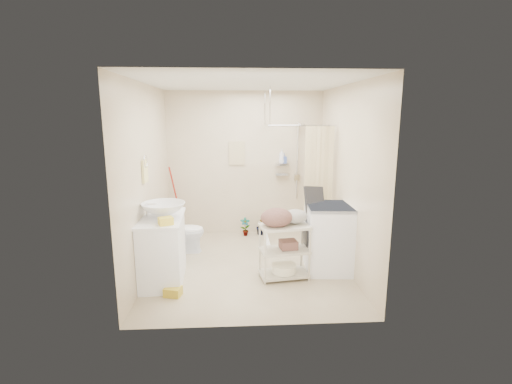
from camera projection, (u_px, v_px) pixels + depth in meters
floor at (249, 265)px, 5.47m from camera, size 3.20×3.20×0.00m
ceiling at (248, 83)px, 4.94m from camera, size 2.80×3.20×0.04m
wall_back at (245, 164)px, 6.77m from camera, size 2.80×0.04×2.60m
wall_front at (254, 206)px, 3.64m from camera, size 2.80×0.04×2.60m
wall_left at (148, 180)px, 5.13m from camera, size 0.04×3.20×2.60m
wall_right at (346, 178)px, 5.28m from camera, size 0.04×3.20×2.60m
vanity at (163, 249)px, 4.91m from camera, size 0.61×1.02×0.88m
sink at (163, 210)px, 4.80m from camera, size 0.66×0.66×0.19m
counter_basket at (166, 221)px, 4.48m from camera, size 0.21×0.19×0.09m
floor_basket at (173, 290)px, 4.54m from camera, size 0.33×0.29×0.16m
toilet at (183, 231)px, 5.97m from camera, size 0.67×0.39×0.69m
mop at (175, 201)px, 6.74m from camera, size 0.12×0.12×1.28m
potted_plant_a at (245, 227)px, 6.78m from camera, size 0.19×0.14×0.34m
potted_plant_b at (261, 226)px, 6.85m from camera, size 0.19×0.16×0.32m
hanging_towel at (237, 153)px, 6.70m from camera, size 0.28×0.03×0.42m
towel_ring at (145, 170)px, 4.90m from camera, size 0.04×0.22×0.34m
tp_holder at (154, 219)px, 5.30m from camera, size 0.08×0.12×0.14m
shower at (296, 182)px, 6.33m from camera, size 1.10×1.10×2.10m
shampoo_bottle_a at (282, 156)px, 6.68m from camera, size 0.11×0.11×0.26m
shampoo_bottle_b at (284, 158)px, 6.70m from camera, size 0.10×0.10×0.18m
washing_machine at (330, 238)px, 5.24m from camera, size 0.69×0.71×0.95m
laundry_rack at (284, 246)px, 4.98m from camera, size 0.70×0.47×0.89m
ironing_board at (317, 227)px, 5.27m from camera, size 0.35×0.27×1.23m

